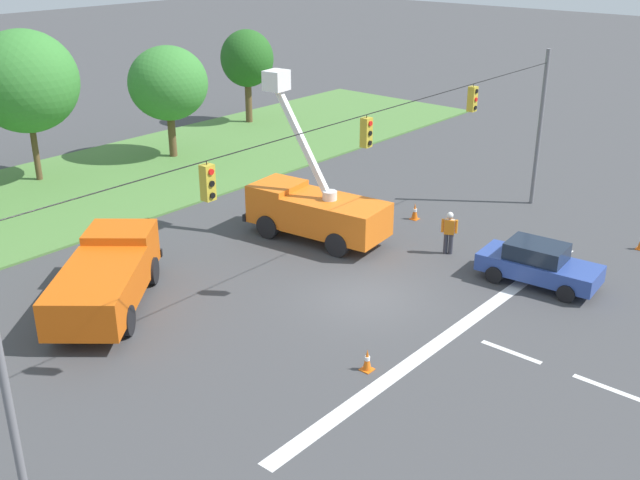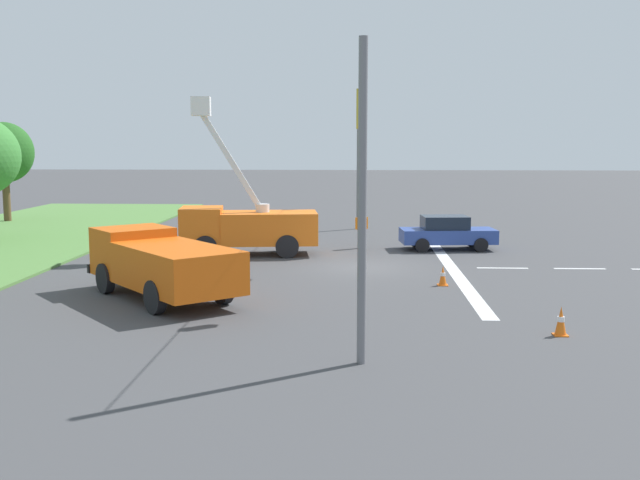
# 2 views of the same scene
# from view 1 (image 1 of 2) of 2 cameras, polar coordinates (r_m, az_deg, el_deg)

# --- Properties ---
(ground_plane) EXTENTS (200.00, 200.00, 0.00)m
(ground_plane) POSITION_cam_1_polar(r_m,az_deg,el_deg) (26.60, 3.47, -4.40)
(ground_plane) COLOR #424244
(grass_verge) EXTENTS (56.00, 12.00, 0.10)m
(grass_verge) POSITION_cam_1_polar(r_m,az_deg,el_deg) (39.24, -17.95, 3.67)
(grass_verge) COLOR #517F3D
(grass_verge) RESTS_ON ground
(lane_markings) EXTENTS (17.60, 15.25, 0.01)m
(lane_markings) POSITION_cam_1_polar(r_m,az_deg,el_deg) (24.25, 13.26, -7.89)
(lane_markings) COLOR silver
(lane_markings) RESTS_ON ground
(signal_gantry) EXTENTS (26.20, 0.33, 7.20)m
(signal_gantry) POSITION_cam_1_polar(r_m,az_deg,el_deg) (24.86, 3.63, 4.69)
(signal_gantry) COLOR slate
(signal_gantry) RESTS_ON ground
(tree_east) EXTENTS (5.22, 5.18, 7.66)m
(tree_east) POSITION_cam_1_polar(r_m,az_deg,el_deg) (40.23, -21.55, 11.17)
(tree_east) COLOR brown
(tree_east) RESTS_ON ground
(tree_far_east) EXTENTS (4.36, 4.37, 6.26)m
(tree_far_east) POSITION_cam_1_polar(r_m,az_deg,el_deg) (42.75, -11.50, 11.61)
(tree_far_east) COLOR brown
(tree_far_east) RESTS_ON ground
(tree_east_end) EXTENTS (3.38, 3.53, 6.12)m
(tree_east_end) POSITION_cam_1_polar(r_m,az_deg,el_deg) (50.18, -5.58, 13.57)
(tree_east_end) COLOR brown
(tree_east_end) RESTS_ON ground
(utility_truck_bucket_lift) EXTENTS (2.98, 6.31, 6.85)m
(utility_truck_bucket_lift) POSITION_cam_1_polar(r_m,az_deg,el_deg) (31.04, -0.43, 2.47)
(utility_truck_bucket_lift) COLOR orange
(utility_truck_bucket_lift) RESTS_ON ground
(utility_truck_support_near) EXTENTS (6.60, 6.11, 2.08)m
(utility_truck_support_near) POSITION_cam_1_polar(r_m,az_deg,el_deg) (26.46, -15.95, -2.66)
(utility_truck_support_near) COLOR #D6560F
(utility_truck_support_near) RESTS_ON ground
(sedan_blue) EXTENTS (2.22, 4.44, 1.56)m
(sedan_blue) POSITION_cam_1_polar(r_m,az_deg,el_deg) (28.40, 16.29, -1.74)
(sedan_blue) COLOR #2D4799
(sedan_blue) RESTS_ON ground
(road_worker) EXTENTS (0.39, 0.59, 1.77)m
(road_worker) POSITION_cam_1_polar(r_m,az_deg,el_deg) (30.14, 9.81, 0.74)
(road_worker) COLOR #383842
(road_worker) RESTS_ON ground
(traffic_cone_foreground_left) EXTENTS (0.36, 0.36, 0.76)m
(traffic_cone_foreground_left) POSITION_cam_1_polar(r_m,az_deg,el_deg) (33.76, 7.24, 2.18)
(traffic_cone_foreground_left) COLOR orange
(traffic_cone_foreground_left) RESTS_ON ground
(traffic_cone_near_bucket) EXTENTS (0.36, 0.36, 0.70)m
(traffic_cone_near_bucket) POSITION_cam_1_polar(r_m,az_deg,el_deg) (22.34, 3.62, -9.11)
(traffic_cone_near_bucket) COLOR orange
(traffic_cone_near_bucket) RESTS_ON ground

